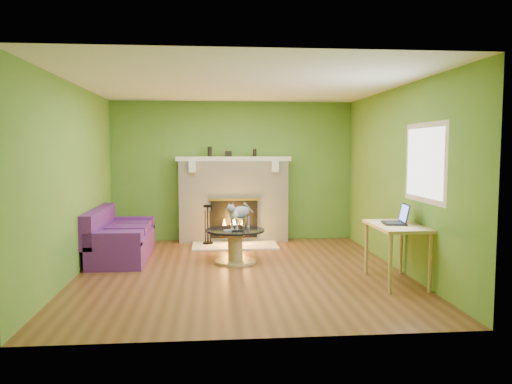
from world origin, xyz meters
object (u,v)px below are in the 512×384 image
(coffee_table, at_px, (235,243))
(desk, at_px, (397,232))
(sofa, at_px, (119,239))
(cat, at_px, (240,215))

(coffee_table, bearing_deg, desk, -34.06)
(sofa, distance_m, coffee_table, 1.85)
(sofa, relative_size, cat, 2.68)
(sofa, relative_size, coffee_table, 1.97)
(coffee_table, distance_m, desk, 2.45)
(sofa, height_order, desk, sofa)
(cat, bearing_deg, coffee_table, -112.60)
(sofa, xyz_separation_m, cat, (1.89, -0.36, 0.40))
(sofa, bearing_deg, desk, -24.88)
(coffee_table, height_order, desk, desk)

